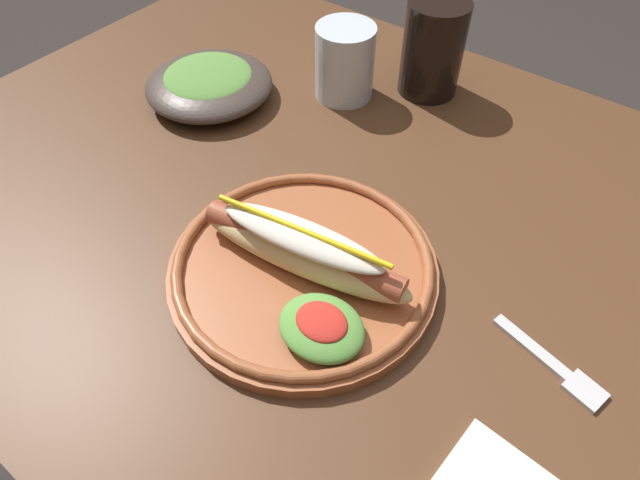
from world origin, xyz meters
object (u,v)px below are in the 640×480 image
at_px(hot_dog_plate, 304,266).
at_px(side_bowl, 209,83).
at_px(fork, 556,367).
at_px(water_cup, 345,62).
at_px(soda_cup, 433,48).

xyz_separation_m(hot_dog_plate, side_bowl, (-0.32, 0.18, 0.00)).
bearing_deg(fork, hot_dog_plate, -153.31).
bearing_deg(water_cup, side_bowl, -139.93).
xyz_separation_m(soda_cup, side_bowl, (-0.24, -0.21, -0.04)).
xyz_separation_m(hot_dog_plate, water_cup, (-0.17, 0.31, 0.03)).
relative_size(hot_dog_plate, fork, 2.39).
bearing_deg(water_cup, hot_dog_plate, -61.38).
xyz_separation_m(fork, side_bowl, (-0.58, 0.12, 0.02)).
height_order(hot_dog_plate, water_cup, water_cup).
distance_m(water_cup, side_bowl, 0.20).
relative_size(fork, side_bowl, 0.66).
bearing_deg(side_bowl, water_cup, 40.07).
xyz_separation_m(hot_dog_plate, fork, (0.26, 0.06, -0.02)).
bearing_deg(water_cup, soda_cup, 42.64).
bearing_deg(water_cup, fork, -30.21).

